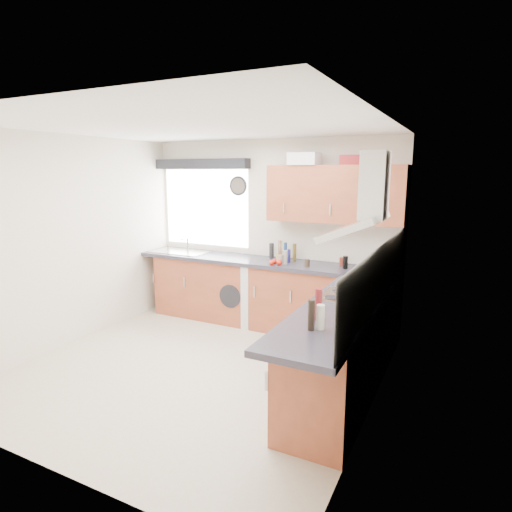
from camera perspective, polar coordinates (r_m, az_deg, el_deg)
The scene contains 39 objects.
ground_plane at distance 4.77m, azimuth -7.50°, elevation -14.62°, with size 3.60×3.60×0.00m, color beige.
ceiling at distance 4.32m, azimuth -8.38°, elevation 16.77°, with size 3.60×3.60×0.02m, color white.
wall_back at distance 5.93m, azimuth 1.94°, elevation 3.22°, with size 3.60×0.02×2.50m, color silver.
wall_front at distance 3.11m, azimuth -27.02°, elevation -5.36°, with size 3.60×0.02×2.50m, color silver.
wall_left at distance 5.59m, azimuth -23.36°, elevation 1.82°, with size 0.02×3.60×2.50m, color silver.
wall_right at distance 3.69m, azimuth 15.85°, elevation -2.08°, with size 0.02×3.60×2.50m, color silver.
window at distance 6.40m, azimuth -6.72°, elevation 6.44°, with size 1.40×0.02×1.10m, color silver.
window_blind at distance 6.30m, azimuth -7.31°, elevation 12.09°, with size 1.50×0.18×0.14m, color black.
splashback at distance 4.00m, azimuth 16.47°, elevation -2.15°, with size 0.01×3.00×0.54m, color white.
base_cab_back at distance 5.89m, azimuth -0.18°, elevation -4.99°, with size 3.00×0.58×0.86m, color brown.
base_cab_corner at distance 5.39m, azimuth 15.28°, elevation -6.96°, with size 0.60×0.60×0.86m, color brown.
base_cab_right at distance 4.15m, azimuth 11.61°, elevation -12.36°, with size 0.58×2.10×0.86m, color brown.
worktop_back at distance 5.73m, azimuth 0.66°, elevation -0.77°, with size 3.60×0.62×0.05m, color #272530.
worktop_right at distance 3.85m, azimuth 11.14°, elevation -6.95°, with size 0.62×2.42×0.05m, color #272530.
sink at distance 6.40m, azimuth -10.12°, elevation 0.91°, with size 0.84×0.46×0.10m, color #B9B9B9, non-canonical shape.
oven at distance 4.28m, azimuth 12.01°, elevation -11.66°, with size 0.56×0.58×0.85m, color black.
hob_plate at distance 4.12m, azimuth 12.28°, elevation -5.33°, with size 0.52×0.52×0.01m, color #B9B9B9.
extractor_hood at distance 3.95m, azimuth 14.21°, elevation 6.48°, with size 0.52×0.78×0.66m, color #B9B9B9, non-canonical shape.
upper_cabinets at distance 5.39m, azimuth 10.51°, elevation 8.12°, with size 1.70×0.35×0.70m, color brown.
washing_machine at distance 6.00m, azimuth -2.04°, elevation -4.66°, with size 0.59×0.57×0.87m, color silver.
wall_clock at distance 6.08m, azimuth -2.44°, elevation 9.32°, with size 0.27×0.27×0.04m, color black.
casserole at distance 5.43m, azimuth 6.46°, elevation 12.74°, with size 0.36×0.26×0.15m, color silver.
storage_box at distance 5.43m, azimuth 12.44°, elevation 12.39°, with size 0.26×0.21×0.12m, color #AF2A30.
utensil_pot at distance 5.44m, azimuth 3.24°, elevation -0.48°, with size 0.09×0.09×0.13m, color gray.
kitchen_roll at distance 4.78m, azimuth 15.98°, elevation -1.73°, with size 0.12×0.12×0.26m, color silver.
tomato_cluster at distance 5.41m, azimuth 2.58°, elevation -0.83°, with size 0.15×0.15×0.07m, color red, non-canonical shape.
jar_0 at distance 5.82m, azimuth 2.08°, elevation 0.71°, with size 0.06×0.06×0.21m, color black.
jar_1 at distance 5.35m, azimuth 6.83°, elevation -0.92°, with size 0.07×0.07×0.09m, color #372B1E.
jar_2 at distance 5.64m, azimuth 3.04°, elevation -0.16°, with size 0.07×0.07×0.11m, color olive.
jar_3 at distance 5.74m, azimuth 3.93°, elevation 0.66°, with size 0.05×0.05×0.23m, color navy.
jar_4 at distance 5.30m, azimuth 11.83°, elevation -0.85°, with size 0.06×0.06×0.16m, color black.
jar_5 at distance 5.45m, azimuth 3.86°, elevation -0.19°, with size 0.06×0.06×0.18m, color gray.
jar_6 at distance 5.69m, azimuth 5.15°, elevation 0.51°, with size 0.05×0.05×0.22m, color brown.
jar_7 at distance 5.46m, azimuth 11.44°, elevation -0.76°, with size 0.08×0.08×0.10m, color maroon.
jar_8 at distance 5.56m, azimuth 4.41°, elevation 0.01°, with size 0.04×0.04×0.17m, color navy.
bottle_0 at distance 3.43m, azimuth 8.33°, elevation -6.42°, with size 0.06×0.06×0.26m, color maroon.
bottle_1 at distance 3.25m, azimuth 8.59°, elevation -8.06°, with size 0.06×0.06×0.19m, color beige.
bottle_2 at distance 3.22m, azimuth 7.39°, elevation -7.79°, with size 0.05×0.05×0.24m, color black.
bottle_3 at distance 3.44m, azimuth 8.30°, elevation -7.09°, with size 0.05×0.05×0.17m, color #123318.
Camera 1 is at (2.44, -3.54, 2.07)m, focal length 30.00 mm.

